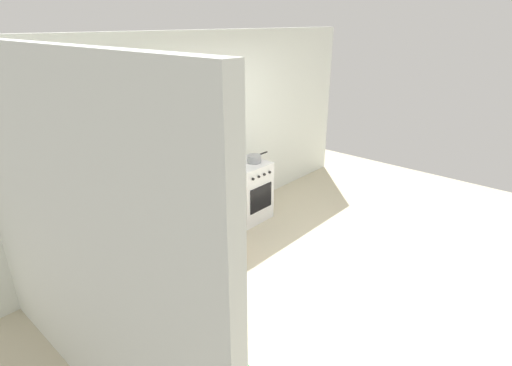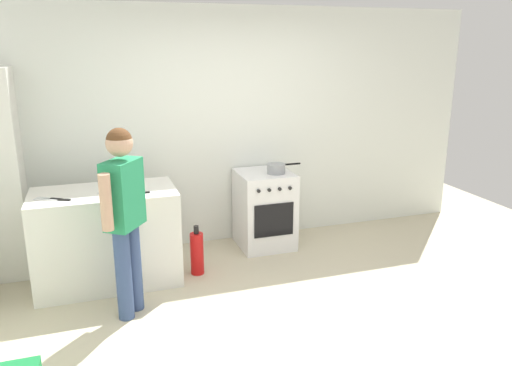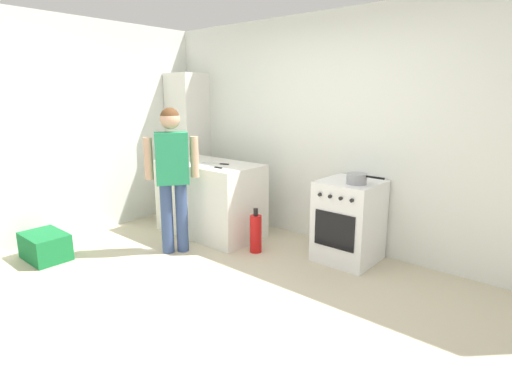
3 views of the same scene
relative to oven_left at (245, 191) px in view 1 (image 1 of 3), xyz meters
name	(u,v)px [view 1 (image 1 of 3)]	position (x,y,z in m)	size (l,w,h in m)	color
ground_plane	(323,268)	(-0.35, -1.58, -0.43)	(8.00, 8.00, 0.00)	beige
back_wall	(207,132)	(-0.35, 0.37, 0.87)	(6.00, 0.10, 2.60)	silver
side_wall_left	(72,248)	(-2.95, -1.18, 0.87)	(0.10, 3.10, 2.60)	silver
counter_unit	(164,244)	(-1.70, -0.38, 0.02)	(1.30, 0.70, 0.90)	silver
oven_left	(245,191)	(0.00, 0.00, 0.00)	(0.58, 0.62, 0.85)	white
pot	(254,159)	(0.10, -0.08, 0.48)	(0.38, 0.20, 0.11)	gray
knife_bread	(171,203)	(-1.57, -0.39, 0.48)	(0.34, 0.15, 0.01)	silver
knife_utility	(129,225)	(-2.14, -0.48, 0.48)	(0.23, 0.16, 0.01)	silver
knife_paring	(195,202)	(-1.39, -0.56, 0.48)	(0.21, 0.03, 0.01)	silver
knife_carving	(133,225)	(-2.11, -0.52, 0.48)	(0.31, 0.17, 0.01)	silver
person	(214,219)	(-1.56, -1.05, 0.51)	(0.37, 0.48, 1.58)	#384C7A
fire_extinguisher	(226,237)	(-0.87, -0.48, -0.21)	(0.13, 0.13, 0.50)	red
larder_cabinet	(45,215)	(-2.65, 0.10, 0.57)	(0.48, 0.44, 2.00)	silver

